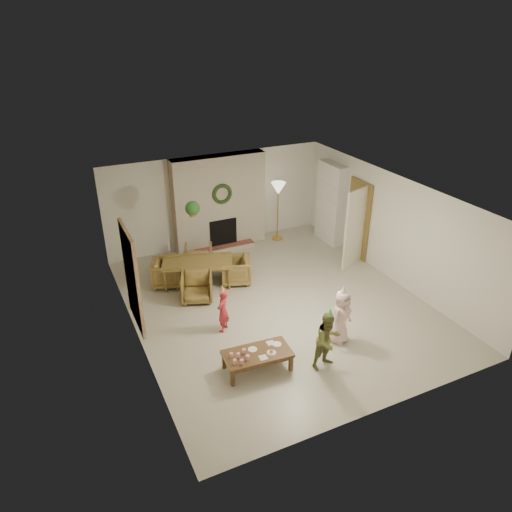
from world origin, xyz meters
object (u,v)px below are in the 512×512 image
dining_table (198,273)px  child_plaid (328,340)px  dining_chair_right (236,270)px  child_red (223,311)px  dining_chair_near (197,287)px  dining_chair_far (199,258)px  coffee_table_top (257,354)px  dining_chair_left (167,273)px  child_pink (341,317)px

dining_table → child_plaid: bearing=-53.0°
dining_chair_right → child_red: bearing=-9.9°
dining_chair_near → dining_chair_far: same height
dining_chair_far → child_plaid: bearing=121.6°
dining_chair_near → dining_chair_right: same height
dining_chair_near → child_plaid: child_plaid is taller
dining_table → dining_chair_far: (0.25, 0.66, 0.03)m
coffee_table_top → child_red: 1.37m
dining_chair_left → dining_chair_near: bearing=-135.0°
child_red → child_pink: size_ratio=0.83×
child_red → child_plaid: size_ratio=0.84×
dining_table → dining_chair_left: size_ratio=2.34×
dining_chair_near → dining_chair_far: (0.50, 1.32, 0.00)m
dining_chair_far → coffee_table_top: bearing=106.2°
dining_chair_near → dining_chair_right: (1.08, 0.35, 0.00)m
dining_chair_near → child_pink: size_ratio=0.62×
dining_chair_near → dining_chair_right: 1.13m
dining_table → child_plaid: child_plaid is taller
dining_table → child_red: 1.99m
coffee_table_top → dining_chair_far: bearing=89.9°
dining_chair_right → dining_chair_near: bearing=-51.3°
dining_chair_near → child_red: child_red is taller
dining_chair_right → child_pink: child_pink is taller
dining_chair_near → child_plaid: bearing=-45.8°
dining_chair_near → coffee_table_top: 2.68m
child_plaid → child_pink: size_ratio=0.99×
dining_table → dining_chair_right: dining_chair_right is taller
dining_chair_far → child_pink: bearing=131.3°
dining_chair_near → dining_chair_left: bearing=135.0°
coffee_table_top → child_plaid: size_ratio=1.09×
child_red → child_plaid: child_plaid is taller
dining_table → child_plaid: 3.94m
dining_chair_left → child_pink: bearing=-125.1°
dining_chair_right → coffee_table_top: (-0.88, -3.03, 0.03)m
dining_chair_far → coffee_table_top: (-0.30, -4.00, 0.03)m
child_plaid → dining_table: bearing=98.1°
coffee_table_top → dining_table: bearing=93.3°
coffee_table_top → child_plaid: (1.17, -0.43, 0.21)m
dining_chair_far → dining_chair_right: same height
coffee_table_top → dining_chair_near: bearing=98.4°
coffee_table_top → child_red: size_ratio=1.30×
dining_chair_near → dining_chair_left: size_ratio=1.00×
dining_chair_far → dining_chair_right: 1.13m
dining_chair_left → child_red: size_ratio=0.75×
coffee_table_top → child_plaid: child_plaid is taller
child_pink → coffee_table_top: bearing=158.4°
child_plaid → coffee_table_top: bearing=151.2°
dining_table → child_red: bearing=-73.9°
dining_table → child_pink: child_pink is taller
dining_chair_near → child_pink: bearing=-32.1°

